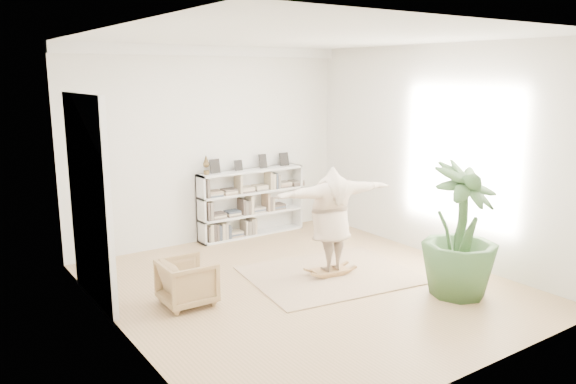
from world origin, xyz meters
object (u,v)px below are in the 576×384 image
at_px(armchair, 187,282).
at_px(houseplant, 461,231).
at_px(bookshelf, 251,203).
at_px(person, 331,216).
at_px(rocker_board, 330,271).

bearing_deg(armchair, houseplant, -118.34).
relative_size(bookshelf, houseplant, 1.16).
bearing_deg(person, rocker_board, 98.03).
xyz_separation_m(bookshelf, rocker_board, (-0.15, -2.66, -0.56)).
bearing_deg(rocker_board, houseplant, -50.62).
distance_m(rocker_board, houseplant, 2.12).
distance_m(bookshelf, person, 2.68).
bearing_deg(bookshelf, armchair, -135.41).
relative_size(armchair, person, 0.35).
distance_m(armchair, houseplant, 3.87).
relative_size(armchair, rocker_board, 1.18).
distance_m(armchair, person, 2.42).
relative_size(rocker_board, person, 0.29).
relative_size(rocker_board, houseplant, 0.31).
relative_size(bookshelf, person, 1.09).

